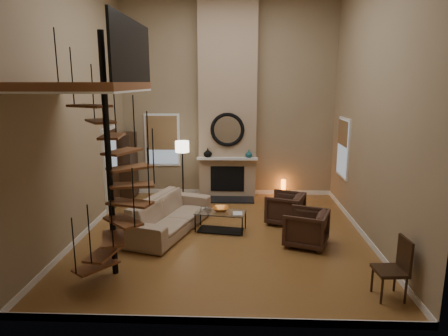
{
  "coord_description": "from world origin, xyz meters",
  "views": [
    {
      "loc": [
        0.33,
        -8.05,
        3.24
      ],
      "look_at": [
        0.0,
        0.4,
        1.4
      ],
      "focal_mm": 31.77,
      "sensor_mm": 36.0,
      "label": 1
    }
  ],
  "objects_px": {
    "armchair_far": "(310,229)",
    "hutch": "(128,165)",
    "coffee_table": "(221,219)",
    "armchair_near": "(288,209)",
    "floor_lamp": "(182,152)",
    "accent_lamp": "(283,188)",
    "side_chair": "(396,266)",
    "sofa": "(169,214)"
  },
  "relations": [
    {
      "from": "armchair_far",
      "to": "hutch",
      "type": "bearing_deg",
      "value": -104.72
    },
    {
      "from": "coffee_table",
      "to": "armchair_near",
      "type": "bearing_deg",
      "value": 19.67
    },
    {
      "from": "armchair_far",
      "to": "floor_lamp",
      "type": "xyz_separation_m",
      "value": [
        -2.96,
        2.83,
        1.06
      ]
    },
    {
      "from": "floor_lamp",
      "to": "coffee_table",
      "type": "bearing_deg",
      "value": -62.05
    },
    {
      "from": "armchair_near",
      "to": "accent_lamp",
      "type": "xyz_separation_m",
      "value": [
        0.13,
        2.28,
        -0.1
      ]
    },
    {
      "from": "coffee_table",
      "to": "accent_lamp",
      "type": "bearing_deg",
      "value": 59.38
    },
    {
      "from": "side_chair",
      "to": "hutch",
      "type": "bearing_deg",
      "value": 136.83
    },
    {
      "from": "hutch",
      "to": "floor_lamp",
      "type": "relative_size",
      "value": 1.06
    },
    {
      "from": "accent_lamp",
      "to": "side_chair",
      "type": "height_order",
      "value": "side_chair"
    },
    {
      "from": "floor_lamp",
      "to": "side_chair",
      "type": "relative_size",
      "value": 1.76
    },
    {
      "from": "floor_lamp",
      "to": "armchair_near",
      "type": "bearing_deg",
      "value": -30.4
    },
    {
      "from": "hutch",
      "to": "accent_lamp",
      "type": "xyz_separation_m",
      "value": [
        4.43,
        0.3,
        -0.7
      ]
    },
    {
      "from": "sofa",
      "to": "armchair_far",
      "type": "distance_m",
      "value": 3.05
    },
    {
      "from": "armchair_near",
      "to": "coffee_table",
      "type": "xyz_separation_m",
      "value": [
        -1.55,
        -0.55,
        -0.07
      ]
    },
    {
      "from": "coffee_table",
      "to": "floor_lamp",
      "type": "relative_size",
      "value": 0.68
    },
    {
      "from": "hutch",
      "to": "side_chair",
      "type": "bearing_deg",
      "value": -43.17
    },
    {
      "from": "armchair_near",
      "to": "armchair_far",
      "type": "bearing_deg",
      "value": 34.14
    },
    {
      "from": "sofa",
      "to": "side_chair",
      "type": "xyz_separation_m",
      "value": [
        3.93,
        -2.61,
        0.13
      ]
    },
    {
      "from": "hutch",
      "to": "sofa",
      "type": "height_order",
      "value": "hutch"
    },
    {
      "from": "armchair_far",
      "to": "accent_lamp",
      "type": "xyz_separation_m",
      "value": [
        -0.15,
        3.54,
        -0.1
      ]
    },
    {
      "from": "armchair_near",
      "to": "floor_lamp",
      "type": "bearing_deg",
      "value": -98.82
    },
    {
      "from": "sofa",
      "to": "floor_lamp",
      "type": "distance_m",
      "value": 2.39
    },
    {
      "from": "sofa",
      "to": "armchair_near",
      "type": "relative_size",
      "value": 3.14
    },
    {
      "from": "side_chair",
      "to": "armchair_far",
      "type": "bearing_deg",
      "value": 116.15
    },
    {
      "from": "hutch",
      "to": "coffee_table",
      "type": "height_order",
      "value": "hutch"
    },
    {
      "from": "armchair_far",
      "to": "floor_lamp",
      "type": "bearing_deg",
      "value": -113.11
    },
    {
      "from": "armchair_near",
      "to": "armchair_far",
      "type": "height_order",
      "value": "armchair_far"
    },
    {
      "from": "armchair_near",
      "to": "armchair_far",
      "type": "relative_size",
      "value": 0.98
    },
    {
      "from": "side_chair",
      "to": "coffee_table",
      "type": "bearing_deg",
      "value": 136.44
    },
    {
      "from": "floor_lamp",
      "to": "accent_lamp",
      "type": "bearing_deg",
      "value": 14.21
    },
    {
      "from": "side_chair",
      "to": "armchair_near",
      "type": "bearing_deg",
      "value": 111.07
    },
    {
      "from": "armchair_near",
      "to": "armchair_far",
      "type": "distance_m",
      "value": 1.29
    },
    {
      "from": "armchair_near",
      "to": "floor_lamp",
      "type": "distance_m",
      "value": 3.28
    },
    {
      "from": "hutch",
      "to": "armchair_far",
      "type": "xyz_separation_m",
      "value": [
        4.58,
        -3.25,
        -0.6
      ]
    },
    {
      "from": "sofa",
      "to": "accent_lamp",
      "type": "distance_m",
      "value": 4.03
    },
    {
      "from": "sofa",
      "to": "side_chair",
      "type": "distance_m",
      "value": 4.72
    },
    {
      "from": "hutch",
      "to": "accent_lamp",
      "type": "relative_size",
      "value": 3.84
    },
    {
      "from": "armchair_near",
      "to": "side_chair",
      "type": "height_order",
      "value": "side_chair"
    },
    {
      "from": "floor_lamp",
      "to": "side_chair",
      "type": "height_order",
      "value": "floor_lamp"
    },
    {
      "from": "sofa",
      "to": "accent_lamp",
      "type": "bearing_deg",
      "value": -27.32
    },
    {
      "from": "hutch",
      "to": "armchair_near",
      "type": "height_order",
      "value": "hutch"
    },
    {
      "from": "sofa",
      "to": "coffee_table",
      "type": "xyz_separation_m",
      "value": [
        1.15,
        0.04,
        -0.11
      ]
    }
  ]
}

